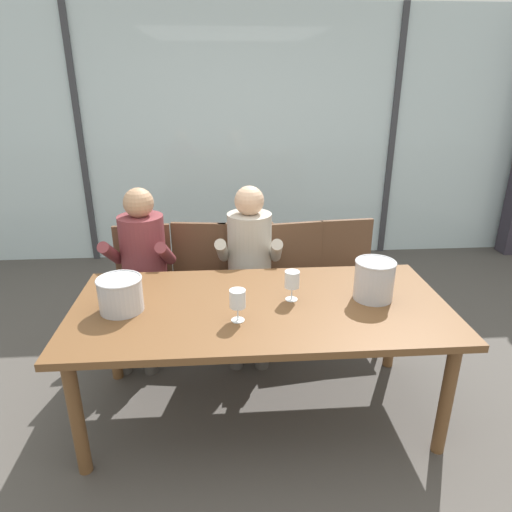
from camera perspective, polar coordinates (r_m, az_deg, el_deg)
name	(u,v)px	position (r m, az deg, el deg)	size (l,w,h in m)	color
ground	(250,326)	(3.75, -0.73, -8.86)	(14.00, 14.00, 0.00)	#4C4742
window_glass_panel	(240,139)	(4.93, -2.03, 14.57)	(7.28, 0.03, 2.60)	silver
window_mullion_left	(81,141)	(5.11, -21.23, 13.44)	(0.06, 0.06, 2.60)	#38383D
window_mullion_right	(392,138)	(5.23, 16.79, 14.12)	(0.06, 0.06, 2.60)	#38383D
hillside_vineyard	(232,133)	(8.67, -3.02, 15.22)	(13.28, 2.40, 1.89)	#477A38
dining_table	(261,315)	(2.56, 0.58, -7.50)	(2.08, 0.99, 0.73)	brown
chair_near_curtain	(144,276)	(3.48, -13.98, -2.50)	(0.47, 0.47, 0.88)	brown
chair_left_of_center	(198,273)	(3.46, -7.37, -2.18)	(0.49, 0.49, 0.88)	brown
chair_center	(247,273)	(3.43, -1.20, -2.20)	(0.44, 0.44, 0.88)	brown
chair_right_of_center	(299,273)	(3.45, 5.43, -2.15)	(0.49, 0.49, 0.88)	brown
chair_near_window_right	(348,269)	(3.58, 11.58, -1.63)	(0.47, 0.47, 0.88)	brown
person_maroon_top	(141,262)	(3.29, -14.30, -0.73)	(0.49, 0.63, 1.20)	brown
person_beige_jumper	(249,259)	(3.24, -0.85, -0.38)	(0.48, 0.63, 1.20)	#B7AD9E
ice_bucket_primary	(374,279)	(2.63, 14.69, -2.87)	(0.23, 0.23, 0.23)	#B7B7BC
ice_bucket_secondary	(120,294)	(2.53, -16.74, -4.59)	(0.24, 0.24, 0.19)	#B7B7BC
wine_glass_by_left_taster	(238,300)	(2.31, -2.34, -5.59)	(0.08, 0.08, 0.17)	silver
wine_glass_near_bucket	(292,281)	(2.53, 4.57, -3.13)	(0.08, 0.08, 0.17)	silver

